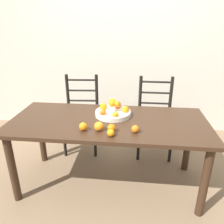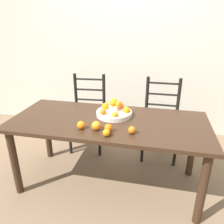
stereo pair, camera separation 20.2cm
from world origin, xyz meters
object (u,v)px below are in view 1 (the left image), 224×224
at_px(fruit_bowl, 113,111).
at_px(orange_loose_4, 112,128).
at_px(orange_loose_2, 111,133).
at_px(orange_loose_3, 83,127).
at_px(orange_loose_0, 135,129).
at_px(orange_loose_1, 99,126).
at_px(chair_left, 82,115).
at_px(chair_right, 155,118).

relative_size(fruit_bowl, orange_loose_4, 5.07).
height_order(orange_loose_2, orange_loose_3, orange_loose_3).
bearing_deg(orange_loose_3, orange_loose_0, 1.27).
bearing_deg(orange_loose_3, orange_loose_1, 4.93).
bearing_deg(chair_left, orange_loose_3, -79.28).
distance_m(orange_loose_1, orange_loose_2, 0.14).
relative_size(orange_loose_2, orange_loose_3, 0.87).
xyz_separation_m(orange_loose_0, orange_loose_1, (-0.30, 0.00, 0.01)).
bearing_deg(fruit_bowl, chair_right, 50.28).
xyz_separation_m(orange_loose_2, chair_left, (-0.49, 0.99, -0.28)).
bearing_deg(chair_right, orange_loose_4, -115.90).
bearing_deg(orange_loose_3, chair_left, 105.30).
bearing_deg(orange_loose_0, chair_right, 74.79).
relative_size(fruit_bowl, orange_loose_0, 5.50).
bearing_deg(orange_loose_0, orange_loose_1, 179.68).
relative_size(fruit_bowl, chair_right, 0.36).
bearing_deg(orange_loose_3, chair_right, 53.15).
height_order(fruit_bowl, orange_loose_4, fruit_bowl).
bearing_deg(orange_loose_1, orange_loose_4, -6.04).
height_order(orange_loose_0, orange_loose_3, orange_loose_3).
relative_size(fruit_bowl, orange_loose_2, 5.72).
distance_m(fruit_bowl, orange_loose_3, 0.41).
relative_size(orange_loose_2, chair_right, 0.06).
distance_m(orange_loose_1, chair_right, 1.09).
distance_m(orange_loose_4, chair_right, 1.05).
relative_size(orange_loose_1, chair_right, 0.08).
relative_size(orange_loose_4, chair_right, 0.07).
xyz_separation_m(orange_loose_0, orange_loose_2, (-0.19, -0.09, -0.00)).
bearing_deg(chair_left, orange_loose_4, -66.31).
bearing_deg(chair_left, orange_loose_2, -68.10).
relative_size(orange_loose_3, orange_loose_4, 1.02).
bearing_deg(chair_right, orange_loose_3, -126.87).
bearing_deg(fruit_bowl, orange_loose_4, -86.44).
xyz_separation_m(orange_loose_3, chair_left, (-0.25, 0.91, -0.29)).
relative_size(chair_left, chair_right, 1.00).
bearing_deg(orange_loose_4, orange_loose_1, 173.96).
height_order(orange_loose_0, orange_loose_4, orange_loose_4).
height_order(orange_loose_3, chair_left, chair_left).
bearing_deg(orange_loose_4, chair_right, 64.12).
height_order(orange_loose_1, chair_left, chair_left).
height_order(fruit_bowl, orange_loose_0, fruit_bowl).
relative_size(orange_loose_3, chair_right, 0.07).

